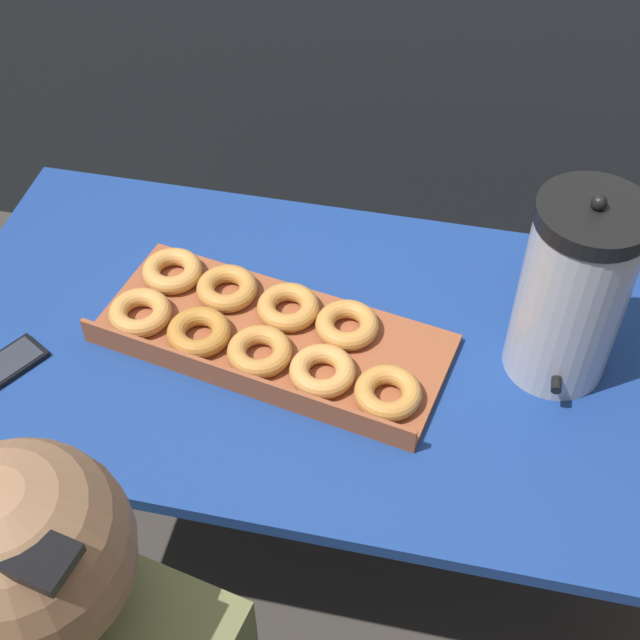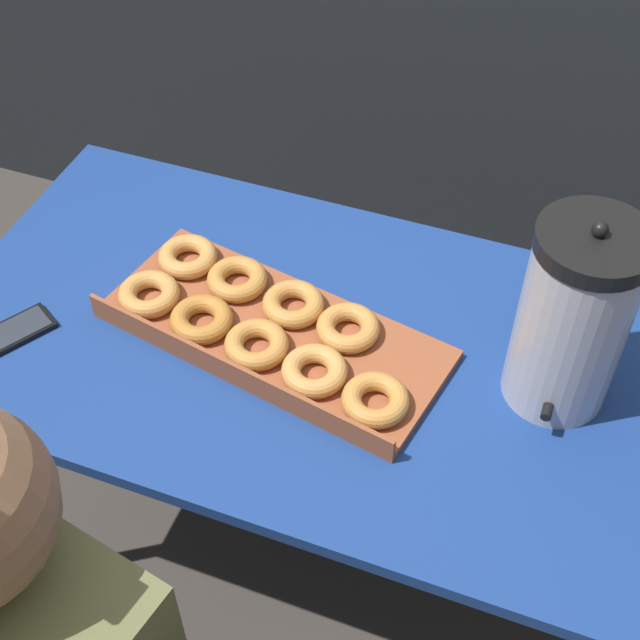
# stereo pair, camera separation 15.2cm
# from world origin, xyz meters

# --- Properties ---
(ground_plane) EXTENTS (12.00, 12.00, 0.00)m
(ground_plane) POSITION_xyz_m (0.00, 0.00, 0.00)
(ground_plane) COLOR #3D3833
(folding_table) EXTENTS (1.44, 0.74, 0.73)m
(folding_table) POSITION_xyz_m (0.00, 0.00, 0.69)
(folding_table) COLOR navy
(folding_table) RESTS_ON ground
(donut_box) EXTENTS (0.65, 0.37, 0.05)m
(donut_box) POSITION_xyz_m (-0.13, -0.02, 0.76)
(donut_box) COLOR brown
(donut_box) RESTS_ON folding_table
(coffee_urn) EXTENTS (0.18, 0.20, 0.37)m
(coffee_urn) POSITION_xyz_m (0.37, 0.04, 0.91)
(coffee_urn) COLOR #B7B7BC
(coffee_urn) RESTS_ON folding_table
(cell_phone) EXTENTS (0.12, 0.15, 0.01)m
(cell_phone) POSITION_xyz_m (-0.55, -0.17, 0.74)
(cell_phone) COLOR black
(cell_phone) RESTS_ON folding_table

